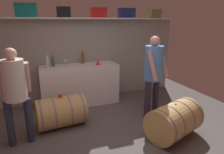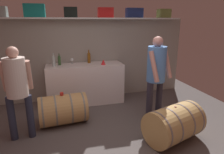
{
  "view_description": "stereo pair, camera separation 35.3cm",
  "coord_description": "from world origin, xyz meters",
  "px_view_note": "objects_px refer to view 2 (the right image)",
  "views": [
    {
      "loc": [
        -1.06,
        -2.61,
        1.95
      ],
      "look_at": [
        0.15,
        0.56,
        0.99
      ],
      "focal_mm": 31.86,
      "sensor_mm": 36.0,
      "label": 1
    },
    {
      "loc": [
        -0.73,
        -2.72,
        1.95
      ],
      "look_at": [
        0.15,
        0.56,
        0.99
      ],
      "focal_mm": 31.86,
      "sensor_mm": 36.0,
      "label": 2
    }
  ],
  "objects_px": {
    "toolcase_black": "(71,12)",
    "tasting_cup": "(62,94)",
    "toolcase_olive": "(164,14)",
    "winemaker_pouring": "(156,71)",
    "wine_bottle_clear": "(54,61)",
    "toolcase_teal": "(35,11)",
    "wine_glass": "(72,60)",
    "wine_barrel_far": "(174,124)",
    "visitor_tasting": "(17,84)",
    "toolcase_red": "(106,13)",
    "wine_barrel_near": "(63,109)",
    "wine_bottle_amber": "(89,57)",
    "wine_bottle_green": "(59,60)",
    "toolcase_navy": "(134,13)",
    "red_funnel": "(103,62)",
    "work_cabinet": "(85,84)"
  },
  "relations": [
    {
      "from": "tasting_cup",
      "to": "winemaker_pouring",
      "type": "distance_m",
      "value": 1.87
    },
    {
      "from": "wine_bottle_amber",
      "to": "winemaker_pouring",
      "type": "bearing_deg",
      "value": -52.78
    },
    {
      "from": "wine_bottle_green",
      "to": "wine_glass",
      "type": "distance_m",
      "value": 0.32
    },
    {
      "from": "wine_bottle_clear",
      "to": "toolcase_teal",
      "type": "bearing_deg",
      "value": 141.39
    },
    {
      "from": "wine_barrel_far",
      "to": "toolcase_black",
      "type": "bearing_deg",
      "value": 103.88
    },
    {
      "from": "wine_bottle_amber",
      "to": "toolcase_red",
      "type": "bearing_deg",
      "value": 8.39
    },
    {
      "from": "toolcase_olive",
      "to": "winemaker_pouring",
      "type": "relative_size",
      "value": 0.18
    },
    {
      "from": "tasting_cup",
      "to": "toolcase_navy",
      "type": "bearing_deg",
      "value": 32.29
    },
    {
      "from": "work_cabinet",
      "to": "wine_bottle_clear",
      "type": "height_order",
      "value": "wine_bottle_clear"
    },
    {
      "from": "toolcase_teal",
      "to": "visitor_tasting",
      "type": "xyz_separation_m",
      "value": [
        -0.24,
        -1.52,
        -1.2
      ]
    },
    {
      "from": "winemaker_pouring",
      "to": "visitor_tasting",
      "type": "bearing_deg",
      "value": -24.52
    },
    {
      "from": "wine_bottle_amber",
      "to": "wine_barrel_near",
      "type": "distance_m",
      "value": 1.55
    },
    {
      "from": "toolcase_olive",
      "to": "wine_barrel_near",
      "type": "bearing_deg",
      "value": -153.72
    },
    {
      "from": "toolcase_olive",
      "to": "wine_barrel_far",
      "type": "height_order",
      "value": "toolcase_olive"
    },
    {
      "from": "wine_bottle_clear",
      "to": "wine_barrel_far",
      "type": "distance_m",
      "value": 2.86
    },
    {
      "from": "toolcase_black",
      "to": "work_cabinet",
      "type": "distance_m",
      "value": 1.7
    },
    {
      "from": "toolcase_teal",
      "to": "wine_bottle_clear",
      "type": "distance_m",
      "value": 1.15
    },
    {
      "from": "toolcase_teal",
      "to": "work_cabinet",
      "type": "distance_m",
      "value": 1.99
    },
    {
      "from": "toolcase_black",
      "to": "tasting_cup",
      "type": "bearing_deg",
      "value": -102.34
    },
    {
      "from": "toolcase_teal",
      "to": "toolcase_red",
      "type": "relative_size",
      "value": 1.22
    },
    {
      "from": "toolcase_teal",
      "to": "work_cabinet",
      "type": "relative_size",
      "value": 0.24
    },
    {
      "from": "visitor_tasting",
      "to": "toolcase_olive",
      "type": "bearing_deg",
      "value": 21.3
    },
    {
      "from": "toolcase_teal",
      "to": "winemaker_pouring",
      "type": "distance_m",
      "value": 2.92
    },
    {
      "from": "toolcase_navy",
      "to": "red_funnel",
      "type": "bearing_deg",
      "value": -155.11
    },
    {
      "from": "toolcase_olive",
      "to": "tasting_cup",
      "type": "bearing_deg",
      "value": -153.76
    },
    {
      "from": "toolcase_teal",
      "to": "toolcase_olive",
      "type": "xyz_separation_m",
      "value": [
        3.14,
        0.0,
        -0.03
      ]
    },
    {
      "from": "toolcase_olive",
      "to": "red_funnel",
      "type": "xyz_separation_m",
      "value": [
        -1.7,
        -0.36,
        -1.12
      ]
    },
    {
      "from": "wine_glass",
      "to": "toolcase_olive",
      "type": "bearing_deg",
      "value": 0.61
    },
    {
      "from": "toolcase_navy",
      "to": "winemaker_pouring",
      "type": "bearing_deg",
      "value": -90.73
    },
    {
      "from": "wine_bottle_green",
      "to": "wine_barrel_near",
      "type": "xyz_separation_m",
      "value": [
        0.0,
        -1.05,
        -0.78
      ]
    },
    {
      "from": "toolcase_red",
      "to": "wine_barrel_near",
      "type": "xyz_separation_m",
      "value": [
        -1.14,
        -1.19,
        -1.85
      ]
    },
    {
      "from": "wine_bottle_clear",
      "to": "wine_glass",
      "type": "distance_m",
      "value": 0.48
    },
    {
      "from": "toolcase_black",
      "to": "visitor_tasting",
      "type": "height_order",
      "value": "toolcase_black"
    },
    {
      "from": "wine_bottle_clear",
      "to": "red_funnel",
      "type": "distance_m",
      "value": 1.13
    },
    {
      "from": "tasting_cup",
      "to": "wine_bottle_green",
      "type": "bearing_deg",
      "value": 89.89
    },
    {
      "from": "toolcase_teal",
      "to": "red_funnel",
      "type": "distance_m",
      "value": 1.88
    },
    {
      "from": "winemaker_pouring",
      "to": "toolcase_black",
      "type": "bearing_deg",
      "value": -70.68
    },
    {
      "from": "wine_bottle_clear",
      "to": "tasting_cup",
      "type": "height_order",
      "value": "wine_bottle_clear"
    },
    {
      "from": "toolcase_olive",
      "to": "wine_bottle_clear",
      "type": "xyz_separation_m",
      "value": [
        -2.82,
        -0.25,
        -1.05
      ]
    },
    {
      "from": "toolcase_red",
      "to": "wine_barrel_near",
      "type": "height_order",
      "value": "toolcase_red"
    },
    {
      "from": "toolcase_black",
      "to": "toolcase_olive",
      "type": "distance_m",
      "value": 2.37
    },
    {
      "from": "wine_glass",
      "to": "tasting_cup",
      "type": "height_order",
      "value": "wine_glass"
    },
    {
      "from": "wine_barrel_near",
      "to": "wine_barrel_far",
      "type": "distance_m",
      "value": 2.06
    },
    {
      "from": "work_cabinet",
      "to": "visitor_tasting",
      "type": "relative_size",
      "value": 1.14
    },
    {
      "from": "wine_bottle_clear",
      "to": "winemaker_pouring",
      "type": "distance_m",
      "value": 2.28
    },
    {
      "from": "tasting_cup",
      "to": "wine_bottle_clear",
      "type": "bearing_deg",
      "value": 97.57
    },
    {
      "from": "wine_barrel_far",
      "to": "red_funnel",
      "type": "bearing_deg",
      "value": 93.4
    },
    {
      "from": "wine_glass",
      "to": "toolcase_black",
      "type": "bearing_deg",
      "value": 41.21
    },
    {
      "from": "wine_bottle_clear",
      "to": "winemaker_pouring",
      "type": "xyz_separation_m",
      "value": [
        1.92,
        -1.24,
        -0.06
      ]
    },
    {
      "from": "toolcase_navy",
      "to": "red_funnel",
      "type": "height_order",
      "value": "toolcase_navy"
    }
  ]
}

